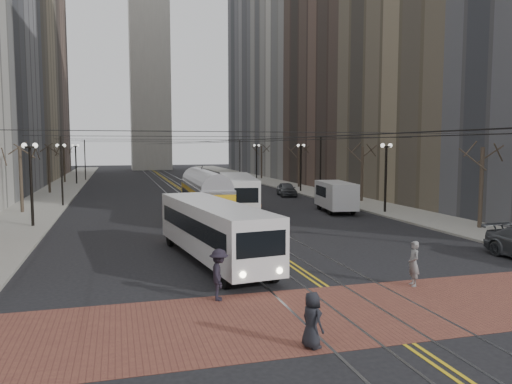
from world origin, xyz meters
TOP-DOWN VIEW (x-y plane):
  - ground at (0.00, 0.00)m, footprint 260.00×260.00m
  - sidewalk_left at (-15.00, 45.00)m, footprint 5.00×140.00m
  - sidewalk_right at (15.00, 45.00)m, footprint 5.00×140.00m
  - crosswalk_band at (0.00, -4.00)m, footprint 25.00×6.00m
  - streetcar_rails at (0.00, 45.00)m, footprint 4.80×130.00m
  - centre_lines at (0.00, 45.00)m, footprint 0.42×130.00m
  - building_left_far at (-25.50, 86.00)m, footprint 16.00×20.00m
  - building_right_mid at (25.50, 46.00)m, footprint 16.00×20.00m
  - building_right_midfar at (27.50, 66.00)m, footprint 20.00×20.00m
  - building_right_far at (25.50, 86.00)m, footprint 16.00×20.00m
  - clock_tower at (0.00, 102.00)m, footprint 12.00×12.00m
  - lamp_posts at (-0.00, 28.75)m, footprint 27.60×57.20m
  - street_trees at (0.00, 35.25)m, footprint 31.68×53.28m
  - trolley_wires at (0.00, 34.83)m, footprint 25.96×120.00m
  - transit_bus at (-3.50, 4.61)m, footprint 3.94×11.82m
  - streetcar at (-1.45, 18.98)m, footprint 2.62×12.56m
  - rear_bus at (1.80, 21.63)m, footprint 4.57×12.28m
  - cargo_van at (10.00, 19.79)m, footprint 3.05×6.10m
  - sedan_grey at (10.50, 34.03)m, footprint 2.43×4.69m
  - pedestrian_a at (-2.80, -6.50)m, footprint 0.72×0.90m
  - pedestrian_b at (3.53, -1.79)m, footprint 0.56×0.74m
  - pedestrian_d at (-4.45, -1.50)m, footprint 0.92×1.34m

SIDE VIEW (x-z plane):
  - ground at x=0.00m, z-range 0.00..0.00m
  - streetcar_rails at x=0.00m, z-range 0.00..0.01m
  - crosswalk_band at x=0.00m, z-range 0.00..0.01m
  - centre_lines at x=0.00m, z-range 0.01..0.01m
  - sidewalk_left at x=-15.00m, z-range 0.00..0.15m
  - sidewalk_right at x=15.00m, z-range 0.00..0.15m
  - sedan_grey at x=10.50m, z-range 0.00..1.53m
  - pedestrian_a at x=-2.80m, z-range 0.01..1.62m
  - pedestrian_b at x=3.53m, z-range 0.01..1.85m
  - pedestrian_d at x=-4.45m, z-range 0.01..1.92m
  - cargo_van at x=10.00m, z-range 0.00..2.58m
  - transit_bus at x=-3.50m, z-range 0.00..2.90m
  - streetcar at x=-1.45m, z-range 0.00..2.95m
  - rear_bus at x=1.80m, z-range 0.00..3.13m
  - street_trees at x=0.00m, z-range 0.00..5.60m
  - lamp_posts at x=0.00m, z-range 0.00..5.60m
  - trolley_wires at x=0.00m, z-range 0.47..7.07m
  - building_right_mid at x=25.50m, z-range 0.00..34.00m
  - building_left_far at x=-25.50m, z-range 0.00..40.00m
  - building_right_far at x=25.50m, z-range 0.00..40.00m
  - building_right_midfar at x=27.50m, z-range 0.00..52.00m
  - clock_tower at x=0.00m, z-range 2.96..68.96m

